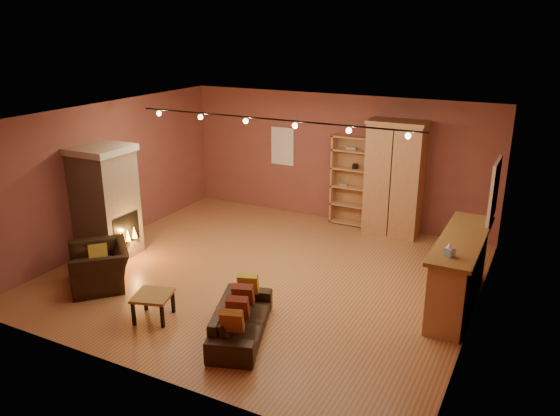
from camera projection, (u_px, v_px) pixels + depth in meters
The scene contains 16 objects.
floor at pixel (265, 274), 9.66m from camera, with size 7.00×7.00×0.00m, color brown.
ceiling at pixel (264, 116), 8.76m from camera, with size 7.00×7.00×0.00m, color brown.
back_wall at pixel (336, 159), 11.94m from camera, with size 7.00×0.02×2.80m, color brown.
left_wall at pixel (109, 174), 10.72m from camera, with size 0.02×6.50×2.80m, color brown.
right_wall at pixel (482, 233), 7.69m from camera, with size 0.02×6.50×2.80m, color brown.
fireplace at pixel (106, 202), 10.13m from camera, with size 1.01×0.98×2.12m.
back_window at pixel (283, 146), 12.44m from camera, with size 0.56×0.04×0.86m, color white.
bookcase at pixel (351, 180), 11.81m from camera, with size 0.80×0.31×1.97m.
armoire at pixel (394, 179), 11.14m from camera, with size 1.18×0.67×2.39m.
bar_counter at pixel (459, 271), 8.42m from camera, with size 0.64×2.39×1.15m.
tissue_box at pixel (450, 250), 7.55m from camera, with size 0.16×0.16×0.22m.
right_window at pixel (494, 191), 8.80m from camera, with size 0.05×0.90×1.00m, color white.
loveseat at pixel (241, 313), 7.67m from camera, with size 1.01×1.73×0.72m.
armchair at pixel (99, 260), 9.10m from camera, with size 1.25×1.23×0.93m.
coffee_table at pixel (153, 298), 8.10m from camera, with size 0.67×0.67×0.40m.
track_rail at pixel (270, 121), 8.96m from camera, with size 5.20×0.09×0.13m.
Camera 1 is at (4.24, -7.68, 4.21)m, focal length 35.00 mm.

